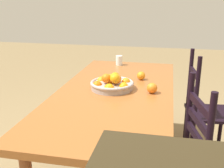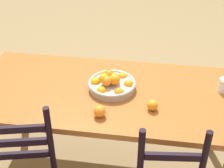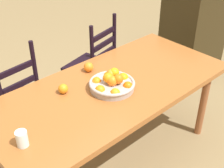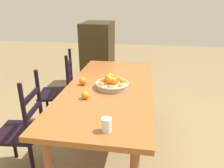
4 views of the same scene
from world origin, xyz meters
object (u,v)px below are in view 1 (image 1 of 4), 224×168
at_px(dining_table, 115,99).
at_px(drinking_glass, 119,60).
at_px(fruit_bowl, 112,84).
at_px(orange_loose_0, 152,88).
at_px(orange_loose_1, 141,76).
at_px(chair_near_window, 215,162).
at_px(chair_by_cabinet, 205,112).

height_order(dining_table, drinking_glass, drinking_glass).
xyz_separation_m(fruit_bowl, orange_loose_0, (0.03, 0.31, -0.00)).
xyz_separation_m(dining_table, orange_loose_1, (-0.32, 0.16, 0.11)).
bearing_deg(dining_table, chair_near_window, 60.59).
relative_size(fruit_bowl, orange_loose_0, 4.30).
bearing_deg(chair_near_window, orange_loose_0, 34.32).
height_order(chair_near_window, orange_loose_0, chair_near_window).
xyz_separation_m(chair_near_window, orange_loose_1, (-0.71, -0.54, 0.32)).
relative_size(dining_table, drinking_glass, 19.19).
height_order(chair_near_window, chair_by_cabinet, chair_near_window).
distance_m(chair_near_window, drinking_glass, 1.47).
distance_m(fruit_bowl, orange_loose_1, 0.35).
relative_size(orange_loose_0, drinking_glass, 0.79).
xyz_separation_m(orange_loose_0, drinking_glass, (-0.79, -0.39, 0.01)).
distance_m(chair_by_cabinet, orange_loose_1, 0.68).
xyz_separation_m(chair_by_cabinet, fruit_bowl, (0.43, -0.76, 0.35)).
height_order(orange_loose_0, orange_loose_1, orange_loose_0).
bearing_deg(orange_loose_0, chair_near_window, 47.59).
relative_size(dining_table, fruit_bowl, 5.64).
height_order(orange_loose_1, drinking_glass, drinking_glass).
relative_size(chair_by_cabinet, drinking_glass, 9.95).
height_order(chair_by_cabinet, orange_loose_0, chair_by_cabinet).
distance_m(dining_table, fruit_bowl, 0.12).
relative_size(fruit_bowl, drinking_glass, 3.40).
xyz_separation_m(dining_table, drinking_glass, (-0.79, -0.12, 0.12)).
bearing_deg(chair_by_cabinet, orange_loose_1, 97.48).
relative_size(dining_table, orange_loose_1, 26.61).
distance_m(dining_table, drinking_glass, 0.80).
xyz_separation_m(chair_by_cabinet, drinking_glass, (-0.33, -0.84, 0.35)).
distance_m(orange_loose_1, drinking_glass, 0.55).
distance_m(fruit_bowl, drinking_glass, 0.77).
distance_m(chair_by_cabinet, fruit_bowl, 0.94).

